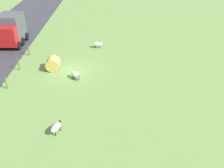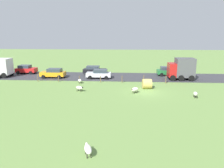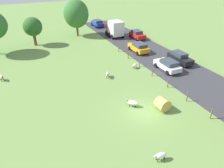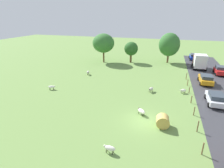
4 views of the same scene
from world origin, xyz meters
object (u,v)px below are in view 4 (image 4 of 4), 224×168
object	(u,v)px
truck_1	(200,61)
car_0	(206,79)
tree_2	(131,49)
hay_bale_0	(163,121)
sheep_4	(52,87)
tree_1	(103,43)
tree_0	(169,45)
car_3	(216,98)
sheep_2	(183,91)
sheep_3	(151,89)
car_4	(220,70)
sheep_0	(141,111)
car_1	(194,57)
sheep_1	(88,72)
sheep_5	(110,148)

from	to	relation	value
truck_1	car_0	world-z (taller)	truck_1
tree_2	hay_bale_0	bearing A→B (deg)	-71.14
sheep_4	tree_1	world-z (taller)	tree_1
tree_0	car_3	distance (m)	23.59
tree_1	car_0	size ratio (longest dim) A/B	1.68
sheep_2	car_0	distance (m)	6.92
sheep_3	car_4	distance (m)	18.35
tree_1	car_4	distance (m)	26.87
sheep_3	car_4	size ratio (longest dim) A/B	0.32
sheep_0	sheep_3	bearing A→B (deg)	87.30
car_3	car_4	xyz separation A→B (m)	(3.71, 14.99, 0.04)
car_3	hay_bale_0	bearing A→B (deg)	-130.51
sheep_0	sheep_2	bearing A→B (deg)	58.59
tree_0	car_1	xyz separation A→B (m)	(6.72, 5.39, -3.70)
sheep_2	sheep_1	bearing A→B (deg)	167.21
tree_1	tree_2	world-z (taller)	tree_1
tree_0	tree_2	size ratio (longest dim) A/B	1.43
sheep_4	sheep_5	distance (m)	17.53
sheep_5	tree_1	world-z (taller)	tree_1
sheep_1	tree_2	bearing A→B (deg)	64.68
tree_2	car_0	world-z (taller)	tree_2
sheep_0	car_1	size ratio (longest dim) A/B	0.28
car_0	car_1	distance (m)	19.41
sheep_5	tree_1	bearing A→B (deg)	110.92
sheep_5	sheep_3	bearing A→B (deg)	82.31
tree_2	car_4	xyz separation A→B (m)	(19.69, -4.72, -2.59)
hay_bale_0	car_0	distance (m)	17.30
sheep_4	tree_2	size ratio (longest dim) A/B	0.23
sheep_0	sheep_5	size ratio (longest dim) A/B	1.05
tree_1	truck_1	bearing A→B (deg)	1.06
hay_bale_0	car_1	bearing A→B (deg)	79.62
sheep_4	sheep_5	size ratio (longest dim) A/B	1.03
sheep_2	tree_2	bearing A→B (deg)	125.06
sheep_3	car_0	world-z (taller)	car_0
sheep_5	car_3	xyz separation A→B (m)	(10.86, 13.30, 0.38)
tree_1	truck_1	size ratio (longest dim) A/B	1.75
car_3	sheep_4	bearing A→B (deg)	-174.58
sheep_0	car_0	bearing A→B (deg)	56.91
sheep_0	car_1	world-z (taller)	car_1
sheep_1	sheep_2	bearing A→B (deg)	-12.79
sheep_4	car_0	size ratio (longest dim) A/B	0.28
car_3	truck_1	bearing A→B (deg)	89.66
sheep_4	sheep_5	world-z (taller)	sheep_5
sheep_3	tree_1	world-z (taller)	tree_1
sheep_0	car_4	xyz separation A→B (m)	(12.91, 20.91, 0.42)
sheep_2	sheep_3	bearing A→B (deg)	-168.35
sheep_3	tree_2	distance (m)	19.68
car_0	car_4	xyz separation A→B (m)	(3.68, 6.75, 0.01)
sheep_3	tree_1	bearing A→B (deg)	130.71
tree_1	car_1	size ratio (longest dim) A/B	1.66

